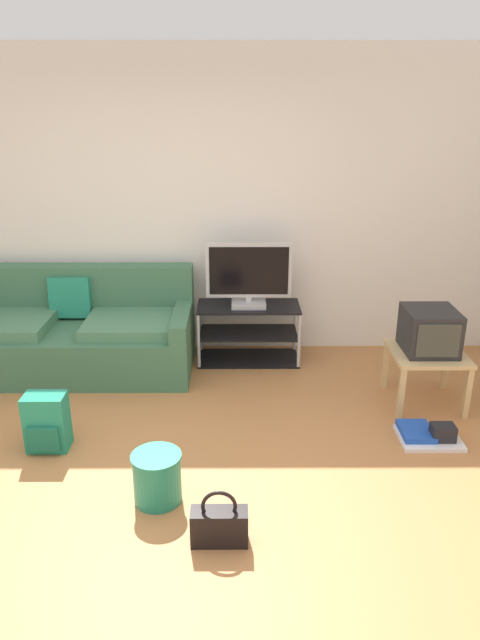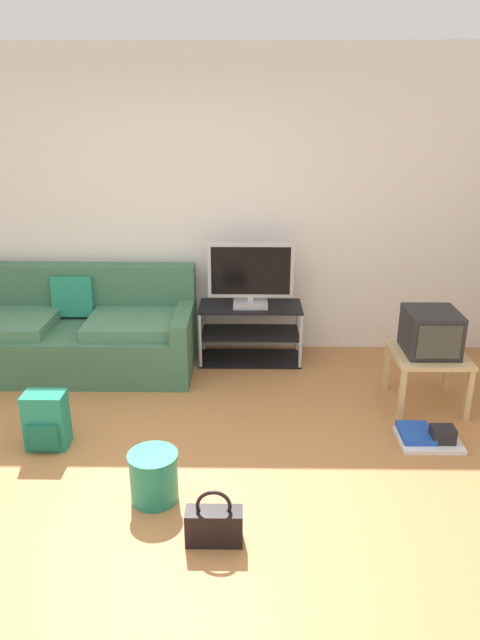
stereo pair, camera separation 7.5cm
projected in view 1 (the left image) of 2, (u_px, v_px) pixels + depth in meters
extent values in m
cube|color=#B27542|center=(143.00, 508.00, 3.37)|extent=(9.00, 9.80, 0.02)
cube|color=silver|center=(176.00, 206.00, 5.20)|extent=(9.00, 0.10, 2.70)
cube|color=#3D6B4C|center=(73.00, 349.00, 5.06)|extent=(2.08, 0.91, 0.40)
cube|color=#3D6B4C|center=(78.00, 290.00, 5.24)|extent=(2.08, 0.20, 0.46)
cube|color=#3D6B4C|center=(182.00, 318.00, 4.96)|extent=(0.14, 0.91, 0.16)
cube|color=#477857|center=(1.00, 325.00, 4.91)|extent=(0.83, 0.64, 0.10)
cube|color=#477857|center=(135.00, 324.00, 4.92)|extent=(0.83, 0.64, 0.10)
cube|color=#238466|center=(71.00, 297.00, 5.14)|extent=(0.36, 0.15, 0.37)
cube|color=black|center=(249.00, 306.00, 5.15)|extent=(0.91, 0.43, 0.02)
cube|color=black|center=(248.00, 333.00, 5.24)|extent=(0.88, 0.41, 0.02)
cube|color=black|center=(248.00, 358.00, 5.33)|extent=(0.91, 0.43, 0.02)
cylinder|color=#B7B7BC|center=(198.00, 341.00, 5.05)|extent=(0.03, 0.03, 0.53)
cylinder|color=#B7B7BC|center=(299.00, 341.00, 5.05)|extent=(0.03, 0.03, 0.53)
cylinder|color=#B7B7BC|center=(201.00, 325.00, 5.42)|extent=(0.03, 0.03, 0.53)
cylinder|color=#B7B7BC|center=(295.00, 325.00, 5.43)|extent=(0.03, 0.03, 0.53)
cube|color=#B2B2B7|center=(249.00, 304.00, 5.12)|extent=(0.30, 0.22, 0.05)
cube|color=#B2B2B7|center=(249.00, 299.00, 5.10)|extent=(0.05, 0.04, 0.04)
cube|color=#B2B2B7|center=(249.00, 270.00, 5.01)|extent=(0.75, 0.04, 0.48)
cube|color=black|center=(249.00, 271.00, 4.99)|extent=(0.69, 0.01, 0.42)
cube|color=tan|center=(428.00, 353.00, 4.41)|extent=(0.55, 0.55, 0.03)
cube|color=tan|center=(401.00, 394.00, 4.26)|extent=(0.04, 0.04, 0.40)
cube|color=tan|center=(468.00, 393.00, 4.26)|extent=(0.04, 0.04, 0.40)
cube|color=tan|center=(385.00, 366.00, 4.72)|extent=(0.04, 0.04, 0.40)
cube|color=tan|center=(445.00, 366.00, 4.72)|extent=(0.04, 0.04, 0.40)
cube|color=#232326|center=(429.00, 330.00, 4.37)|extent=(0.38, 0.41, 0.33)
cube|color=#333833|center=(438.00, 341.00, 4.18)|extent=(0.31, 0.01, 0.26)
cube|color=#238466|center=(47.00, 422.00, 3.88)|extent=(0.28, 0.18, 0.40)
cube|color=#1A634C|center=(43.00, 439.00, 3.81)|extent=(0.21, 0.04, 0.18)
cylinder|color=#1A634C|center=(40.00, 411.00, 3.98)|extent=(0.04, 0.04, 0.32)
cylinder|color=#1A634C|center=(63.00, 411.00, 3.98)|extent=(0.04, 0.04, 0.32)
cube|color=black|center=(219.00, 527.00, 3.06)|extent=(0.30, 0.12, 0.20)
torus|color=black|center=(219.00, 506.00, 3.01)|extent=(0.19, 0.02, 0.19)
cylinder|color=#238466|center=(157.00, 478.00, 3.37)|extent=(0.28, 0.28, 0.31)
cylinder|color=#238466|center=(156.00, 457.00, 3.32)|extent=(0.30, 0.30, 0.02)
cube|color=silver|center=(429.00, 438.00, 4.03)|extent=(0.42, 0.33, 0.03)
cube|color=black|center=(443.00, 432.00, 3.97)|extent=(0.16, 0.12, 0.11)
cube|color=blue|center=(416.00, 431.00, 4.05)|extent=(0.22, 0.28, 0.04)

